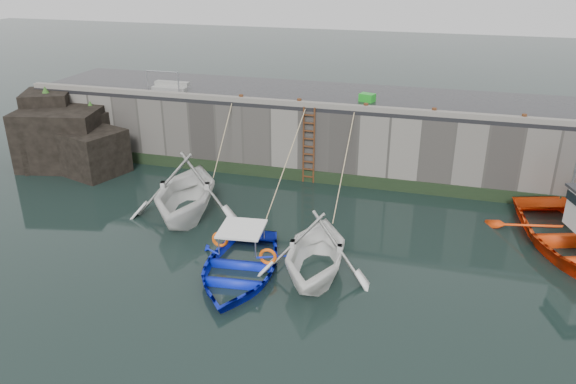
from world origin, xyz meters
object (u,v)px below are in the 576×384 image
(fish_crate, at_px, (367,98))
(bollard_a, at_px, (241,98))
(ladder, at_px, (309,146))
(bollard_e, at_px, (524,118))
(boat_near_blue, at_px, (239,273))
(boat_near_blacktrim, at_px, (315,274))
(bollard_b, at_px, (299,102))
(boat_near_white, at_px, (187,215))
(bollard_d, at_px, (434,112))
(bollard_c, at_px, (366,107))

(fish_crate, distance_m, bollard_a, 5.23)
(ladder, bearing_deg, bollard_e, 2.40)
(boat_near_blue, height_order, boat_near_blacktrim, boat_near_blacktrim)
(bollard_b, bearing_deg, ladder, -33.86)
(boat_near_white, height_order, bollard_e, bollard_e)
(bollard_a, bearing_deg, boat_near_blue, -70.70)
(boat_near_white, height_order, bollard_b, bollard_b)
(bollard_d, distance_m, bollard_e, 3.20)
(ladder, relative_size, boat_near_blacktrim, 0.75)
(bollard_e, bearing_deg, boat_near_blacktrim, -129.15)
(bollard_a, bearing_deg, fish_crate, 15.77)
(bollard_b, xyz_separation_m, bollard_e, (8.50, 0.00, 0.00))
(boat_near_white, relative_size, bollard_b, 17.64)
(boat_near_blue, relative_size, bollard_a, 16.62)
(boat_near_white, xyz_separation_m, boat_near_blacktrim, (5.48, -2.73, 0.00))
(bollard_a, bearing_deg, bollard_d, 0.00)
(fish_crate, xyz_separation_m, bollard_a, (-5.03, -1.42, -0.02))
(boat_near_blue, distance_m, boat_near_blacktrim, 2.28)
(boat_near_white, distance_m, bollard_b, 6.45)
(ladder, relative_size, bollard_b, 11.43)
(ladder, xyz_separation_m, bollard_e, (8.00, 0.34, 1.71))
(boat_near_white, xyz_separation_m, bollard_d, (8.29, 4.66, 3.30))
(bollard_c, bearing_deg, ladder, -171.33)
(bollard_b, bearing_deg, fish_crate, 29.29)
(boat_near_blue, distance_m, fish_crate, 10.21)
(boat_near_white, relative_size, fish_crate, 8.29)
(boat_near_blacktrim, relative_size, bollard_b, 15.22)
(bollard_b, bearing_deg, bollard_a, 180.00)
(ladder, distance_m, boat_near_blue, 7.80)
(bollard_e, bearing_deg, bollard_b, 180.00)
(boat_near_blacktrim, height_order, bollard_a, bollard_a)
(bollard_b, relative_size, bollard_c, 1.00)
(bollard_a, bearing_deg, bollard_b, 0.00)
(boat_near_blue, bearing_deg, bollard_b, 85.87)
(boat_near_white, relative_size, bollard_c, 17.64)
(fish_crate, distance_m, bollard_e, 6.13)
(boat_near_blacktrim, relative_size, bollard_a, 15.22)
(bollard_a, bearing_deg, bollard_c, 0.00)
(bollard_c, bearing_deg, boat_near_blacktrim, -91.63)
(bollard_a, distance_m, bollard_e, 11.00)
(ladder, relative_size, boat_near_white, 0.65)
(fish_crate, bearing_deg, bollard_e, 4.85)
(bollard_e, bearing_deg, bollard_a, 180.00)
(boat_near_white, xyz_separation_m, bollard_c, (5.69, 4.66, 3.30))
(boat_near_blue, bearing_deg, ladder, 82.21)
(boat_near_blue, height_order, bollard_e, bollard_e)
(bollard_a, distance_m, bollard_d, 7.80)
(ladder, bearing_deg, fish_crate, 40.82)
(fish_crate, bearing_deg, boat_near_white, -114.04)
(bollard_a, relative_size, bollard_c, 1.00)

